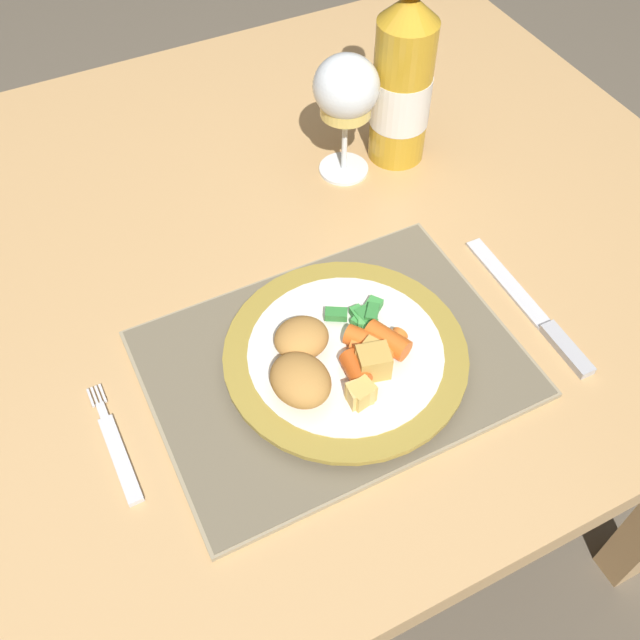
% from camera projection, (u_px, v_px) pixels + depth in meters
% --- Properties ---
extents(ground_plane, '(6.00, 6.00, 0.00)m').
position_uv_depth(ground_plane, '(260.00, 518.00, 1.39)').
color(ground_plane, brown).
extents(dining_table, '(1.23, 0.88, 0.74)m').
position_uv_depth(dining_table, '(226.00, 309.00, 0.89)').
color(dining_table, tan).
rests_on(dining_table, ground).
extents(placemat, '(0.36, 0.27, 0.01)m').
position_uv_depth(placemat, '(333.00, 363.00, 0.72)').
color(placemat, gray).
rests_on(placemat, dining_table).
extents(dinner_plate, '(0.24, 0.24, 0.02)m').
position_uv_depth(dinner_plate, '(345.00, 356.00, 0.71)').
color(dinner_plate, white).
rests_on(dinner_plate, placemat).
extents(breaded_croquettes, '(0.08, 0.11, 0.04)m').
position_uv_depth(breaded_croquettes, '(302.00, 362.00, 0.67)').
color(breaded_croquettes, '#B77F3D').
rests_on(breaded_croquettes, dinner_plate).
extents(green_beans_pile, '(0.07, 0.08, 0.02)m').
position_uv_depth(green_beans_pile, '(369.00, 322.00, 0.71)').
color(green_beans_pile, '#4CA84C').
rests_on(green_beans_pile, dinner_plate).
extents(glazed_carrots, '(0.08, 0.06, 0.02)m').
position_uv_depth(glazed_carrots, '(375.00, 349.00, 0.69)').
color(glazed_carrots, orange).
rests_on(glazed_carrots, dinner_plate).
extents(fork, '(0.02, 0.14, 0.01)m').
position_uv_depth(fork, '(117.00, 450.00, 0.66)').
color(fork, silver).
rests_on(fork, dining_table).
extents(table_knife, '(0.02, 0.21, 0.01)m').
position_uv_depth(table_knife, '(537.00, 315.00, 0.76)').
color(table_knife, silver).
rests_on(table_knife, dining_table).
extents(wine_glass, '(0.08, 0.08, 0.16)m').
position_uv_depth(wine_glass, '(346.00, 92.00, 0.82)').
color(wine_glass, silver).
rests_on(wine_glass, dining_table).
extents(bottle, '(0.07, 0.07, 0.29)m').
position_uv_depth(bottle, '(403.00, 80.00, 0.85)').
color(bottle, gold).
rests_on(bottle, dining_table).
extents(roast_potatoes, '(0.06, 0.06, 0.03)m').
position_uv_depth(roast_potatoes, '(369.00, 371.00, 0.67)').
color(roast_potatoes, '#DBB256').
rests_on(roast_potatoes, dinner_plate).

